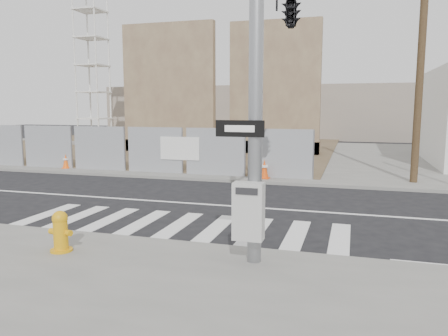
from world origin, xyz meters
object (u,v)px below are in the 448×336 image
(traffic_cone_c, at_px, (107,160))
(traffic_cone_d, at_px, (264,169))
(signal_pole, at_px, (282,30))
(fire_hydrant, at_px, (61,231))
(traffic_cone_b, at_px, (66,161))
(crane_tower, at_px, (91,26))

(traffic_cone_c, bearing_deg, traffic_cone_d, -5.16)
(signal_pole, height_order, fire_hydrant, signal_pole)
(traffic_cone_b, distance_m, traffic_cone_d, 9.62)
(traffic_cone_b, bearing_deg, fire_hydrant, -54.07)
(signal_pole, relative_size, fire_hydrant, 8.41)
(fire_hydrant, height_order, traffic_cone_b, fire_hydrant)
(signal_pole, distance_m, traffic_cone_b, 14.00)
(traffic_cone_b, bearing_deg, traffic_cone_c, 12.33)
(crane_tower, xyz_separation_m, traffic_cone_d, (15.79, -12.31, -8.52))
(signal_pole, relative_size, traffic_cone_c, 8.73)
(crane_tower, height_order, traffic_cone_b, crane_tower)
(traffic_cone_c, xyz_separation_m, traffic_cone_d, (7.65, -0.69, -0.01))
(fire_hydrant, relative_size, traffic_cone_d, 1.06)
(signal_pole, distance_m, fire_hydrant, 6.62)
(fire_hydrant, relative_size, traffic_cone_c, 1.04)
(fire_hydrant, bearing_deg, signal_pole, 53.50)
(signal_pole, height_order, traffic_cone_b, signal_pole)
(signal_pole, height_order, crane_tower, crane_tower)
(fire_hydrant, height_order, traffic_cone_d, fire_hydrant)
(fire_hydrant, distance_m, traffic_cone_c, 12.07)
(fire_hydrant, distance_m, traffic_cone_d, 10.27)
(crane_tower, bearing_deg, signal_pole, -47.43)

